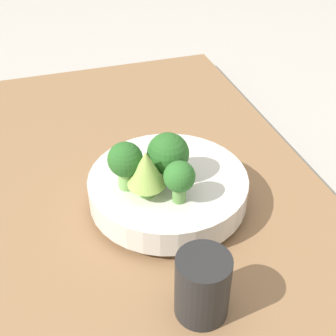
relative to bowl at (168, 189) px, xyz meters
name	(u,v)px	position (x,y,z in m)	size (l,w,h in m)	color
ground_plane	(160,219)	(-0.01, -0.01, -0.08)	(6.00, 6.00, 0.00)	#ADA89E
table	(160,210)	(-0.01, -0.01, -0.06)	(1.18, 0.63, 0.05)	olive
bowl	(168,189)	(0.00, 0.00, 0.00)	(0.28, 0.28, 0.06)	silver
romanesco_piece_near	(146,170)	(0.03, -0.05, 0.08)	(0.06, 0.06, 0.08)	#6BA34C
broccoli_floret_center	(168,154)	(0.00, 0.00, 0.07)	(0.07, 0.07, 0.09)	#6BA34C
broccoli_floret_front	(125,162)	(0.00, -0.07, 0.08)	(0.06, 0.06, 0.09)	#7AB256
broccoli_floret_right	(179,178)	(0.06, 0.00, 0.07)	(0.05, 0.05, 0.07)	#609347
cup	(202,286)	(0.23, -0.02, 0.02)	(0.08, 0.08, 0.10)	black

